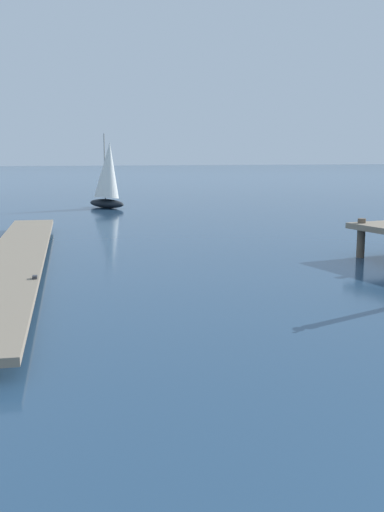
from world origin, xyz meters
TOP-DOWN VIEW (x-y plane):
  - floating_dock at (-6.06, 16.43)m, footprint 3.68×20.86m
  - distant_sailboat at (0.16, 37.39)m, footprint 2.74×3.43m

SIDE VIEW (x-z plane):
  - floating_dock at x=-6.06m, z-range 0.10..0.63m
  - distant_sailboat at x=0.16m, z-range -0.32..4.65m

